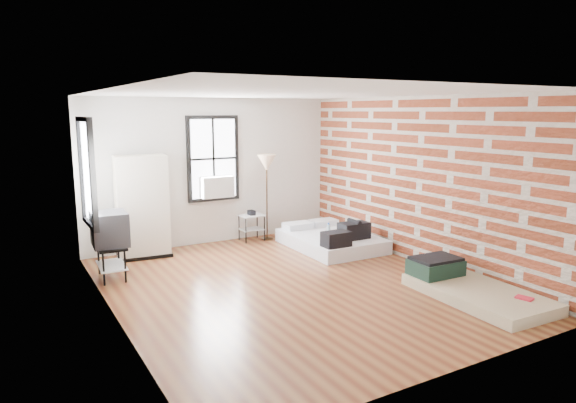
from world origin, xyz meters
TOP-DOWN VIEW (x-y plane):
  - ground at (0.00, 0.00)m, footprint 6.00×6.00m
  - room_shell at (0.23, 0.36)m, footprint 5.02×6.02m
  - mattress_main at (1.74, 1.46)m, footprint 1.43×1.91m
  - mattress_bare at (1.93, -1.59)m, footprint 1.12×2.01m
  - wardrobe at (-1.47, 2.65)m, footprint 0.95×0.60m
  - side_table at (0.68, 2.72)m, footprint 0.47×0.37m
  - floor_lamp at (0.99, 2.65)m, footprint 0.37×0.37m
  - tv_stand at (-2.21, 1.69)m, footprint 0.55×0.76m

SIDE VIEW (x-z plane):
  - ground at x=0.00m, z-range 0.00..0.00m
  - mattress_bare at x=1.93m, z-range -0.08..0.34m
  - mattress_main at x=1.74m, z-range -0.14..0.47m
  - side_table at x=0.68m, z-range 0.10..0.71m
  - tv_stand at x=-2.21m, z-range 0.23..1.26m
  - wardrobe at x=-1.47m, z-range 0.00..1.80m
  - floor_lamp at x=0.99m, z-range 0.61..2.32m
  - room_shell at x=0.23m, z-range 0.33..3.14m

